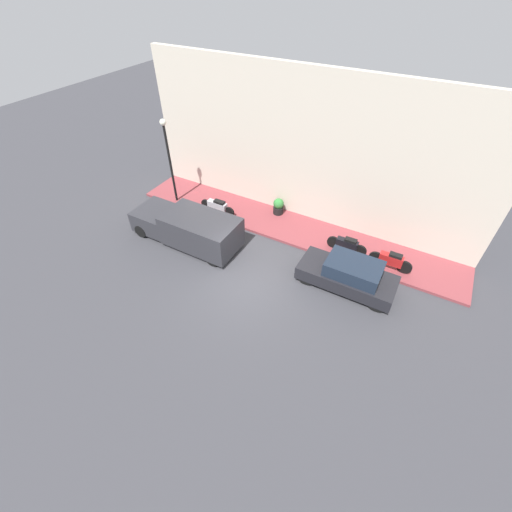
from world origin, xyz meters
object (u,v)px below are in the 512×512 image
potted_plant (278,206)px  parked_car (348,275)px  motorcycle_red (391,260)px  scooter_silver (218,206)px  delivery_van (187,227)px  motorcycle_black (347,244)px  streetlamp (168,151)px

potted_plant → parked_car: bearing=-123.8°
motorcycle_red → scooter_silver: bearing=90.7°
motorcycle_red → scooter_silver: (-0.11, 8.82, -0.04)m
parked_car → scooter_silver: bearing=77.3°
delivery_van → scooter_silver: 2.52m
scooter_silver → motorcycle_black: bearing=-88.0°
parked_car → delivery_van: bearing=96.1°
motorcycle_black → scooter_silver: (-0.24, 6.85, -0.02)m
scooter_silver → potted_plant: bearing=-62.2°
streetlamp → parked_car: bearing=-98.8°
delivery_van → motorcycle_black: delivery_van is taller
parked_car → delivery_van: size_ratio=0.73×
parked_car → motorcycle_red: bearing=-35.7°
scooter_silver → streetlamp: 3.59m
scooter_silver → potted_plant: (1.47, -2.79, 0.03)m
delivery_van → motorcycle_red: (2.61, -8.80, -0.24)m
motorcycle_red → scooter_silver: 8.82m
motorcycle_red → scooter_silver: size_ratio=0.91×
delivery_van → potted_plant: bearing=-34.9°
delivery_van → motorcycle_red: 9.18m
streetlamp → scooter_silver: bearing=-87.2°
parked_car → scooter_silver: size_ratio=1.94×
delivery_van → scooter_silver: size_ratio=2.64×
potted_plant → delivery_van: bearing=145.1°
parked_car → streetlamp: 10.54m
motorcycle_red → streetlamp: (-0.24, 11.46, 2.38)m
parked_car → motorcycle_black: (1.94, 0.67, -0.10)m
streetlamp → motorcycle_red: bearing=-88.8°
streetlamp → delivery_van: bearing=-131.7°
streetlamp → potted_plant: bearing=-73.6°
potted_plant → scooter_silver: bearing=117.8°
parked_car → delivery_van: 7.55m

